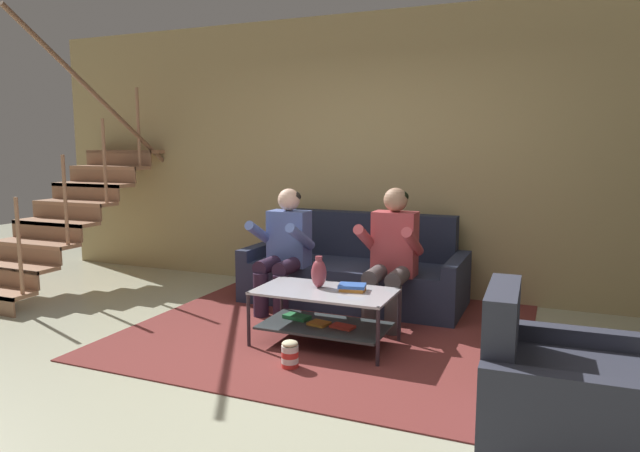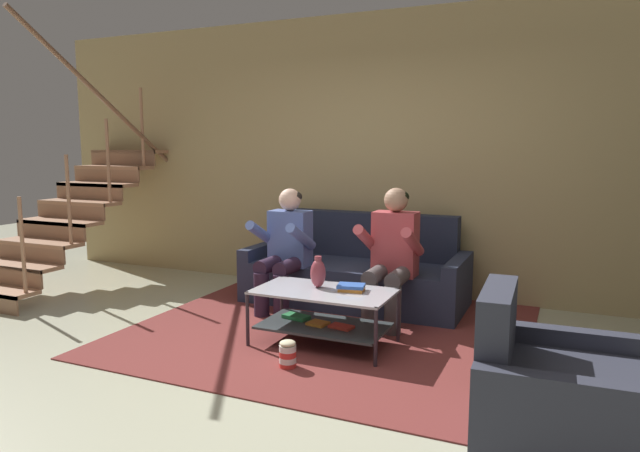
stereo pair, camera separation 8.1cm
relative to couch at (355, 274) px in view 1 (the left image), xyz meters
name	(u,v)px [view 1 (the left image)]	position (x,y,z in m)	size (l,w,h in m)	color
ground	(276,372)	(0.10, -1.89, -0.28)	(16.80, 16.80, 0.00)	#B7B89B
back_partition	(383,155)	(0.10, 0.57, 1.17)	(8.40, 0.12, 2.90)	tan
staircase_run	(84,190)	(-3.12, -0.36, 0.76)	(0.99, 2.79, 2.79)	#AF7B5A
couch	(355,274)	(0.00, 0.00, 0.00)	(2.14, 0.89, 0.87)	#293047
person_seated_left	(284,245)	(-0.52, -0.53, 0.34)	(0.50, 0.58, 1.15)	#301E33
person_seated_right	(391,251)	(0.52, -0.53, 0.36)	(0.50, 0.58, 1.18)	#544B4B
coffee_table	(324,309)	(0.19, -1.26, 0.01)	(1.07, 0.59, 0.44)	#BBBAC5
area_rug	(336,324)	(0.10, -0.76, -0.28)	(3.19, 3.20, 0.01)	maroon
vase	(319,273)	(0.12, -1.19, 0.27)	(0.12, 0.12, 0.25)	#923641
book_stack	(352,287)	(0.40, -1.19, 0.18)	(0.23, 0.19, 0.05)	orange
armchair	(557,391)	(1.87, -2.11, -0.02)	(0.85, 0.90, 0.80)	#323443
popcorn_tub	(290,354)	(0.16, -1.80, -0.18)	(0.12, 0.12, 0.20)	red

